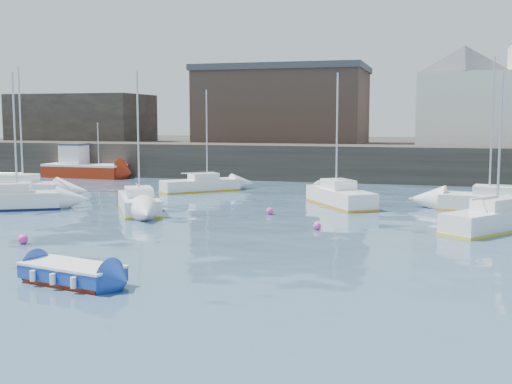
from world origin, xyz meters
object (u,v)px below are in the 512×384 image
(blue_dinghy, at_px, (72,273))
(sailboat_f, at_px, (340,196))
(sailboat_c, at_px, (490,219))
(buoy_near, at_px, (23,244))
(buoy_far, at_px, (270,214))
(buoy_mid, at_px, (317,230))
(fishing_boat, at_px, (83,167))
(sailboat_h, at_px, (200,185))
(sailboat_b, at_px, (139,203))
(sailboat_e, at_px, (15,189))
(sailboat_d, at_px, (501,202))
(sailboat_a, at_px, (7,200))

(blue_dinghy, height_order, sailboat_f, sailboat_f)
(sailboat_c, xyz_separation_m, buoy_near, (-19.25, -8.61, -0.56))
(blue_dinghy, height_order, buoy_far, blue_dinghy)
(buoy_mid, bearing_deg, fishing_boat, 139.91)
(sailboat_h, height_order, buoy_mid, sailboat_h)
(sailboat_b, height_order, sailboat_e, sailboat_e)
(sailboat_d, distance_m, sailboat_e, 30.95)
(fishing_boat, height_order, buoy_far, fishing_boat)
(fishing_boat, xyz_separation_m, sailboat_f, (25.09, -12.44, -0.39))
(buoy_far, bearing_deg, sailboat_a, -171.41)
(sailboat_h, height_order, buoy_far, sailboat_h)
(fishing_boat, relative_size, sailboat_b, 0.95)
(fishing_boat, relative_size, sailboat_c, 1.02)
(sailboat_d, xyz_separation_m, buoy_mid, (-8.95, -8.76, -0.53))
(buoy_far, bearing_deg, sailboat_f, 55.89)
(blue_dinghy, bearing_deg, sailboat_c, 45.58)
(sailboat_d, relative_size, sailboat_e, 1.01)
(sailboat_a, xyz_separation_m, sailboat_c, (26.52, -0.06, 0.01))
(sailboat_e, bearing_deg, sailboat_c, -9.92)
(blue_dinghy, distance_m, sailboat_d, 25.49)
(sailboat_e, xyz_separation_m, buoy_far, (18.53, -2.87, -0.56))
(sailboat_b, xyz_separation_m, sailboat_d, (19.84, 5.58, 0.02))
(sailboat_b, bearing_deg, buoy_mid, -16.30)
(fishing_boat, bearing_deg, sailboat_c, -30.43)
(sailboat_a, distance_m, sailboat_e, 6.14)
(fishing_boat, height_order, sailboat_h, sailboat_h)
(sailboat_c, xyz_separation_m, buoy_mid, (-7.89, -1.81, -0.56))
(fishing_boat, distance_m, sailboat_b, 23.17)
(sailboat_f, bearing_deg, sailboat_a, -159.14)
(blue_dinghy, xyz_separation_m, sailboat_a, (-12.91, 13.94, 0.19))
(sailboat_b, bearing_deg, sailboat_a, -170.29)
(blue_dinghy, relative_size, buoy_mid, 9.71)
(sailboat_d, bearing_deg, sailboat_e, -176.78)
(sailboat_c, relative_size, buoy_mid, 19.29)
(blue_dinghy, distance_m, fishing_boat, 38.72)
(sailboat_d, bearing_deg, sailboat_f, 179.31)
(sailboat_c, bearing_deg, buoy_near, -155.90)
(sailboat_a, xyz_separation_m, buoy_mid, (18.63, -1.86, -0.56))
(sailboat_c, relative_size, sailboat_f, 0.92)
(sailboat_h, bearing_deg, sailboat_f, -24.17)
(sailboat_a, relative_size, sailboat_b, 1.00)
(sailboat_b, distance_m, buoy_mid, 11.35)
(sailboat_a, height_order, buoy_near, sailboat_a)
(sailboat_c, bearing_deg, buoy_mid, -167.12)
(blue_dinghy, xyz_separation_m, sailboat_c, (13.61, 13.89, 0.20))
(sailboat_f, bearing_deg, buoy_mid, -88.54)
(fishing_boat, bearing_deg, sailboat_b, -51.49)
(sailboat_b, bearing_deg, buoy_far, 7.43)
(sailboat_a, bearing_deg, blue_dinghy, -47.20)
(buoy_near, height_order, buoy_mid, buoy_near)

